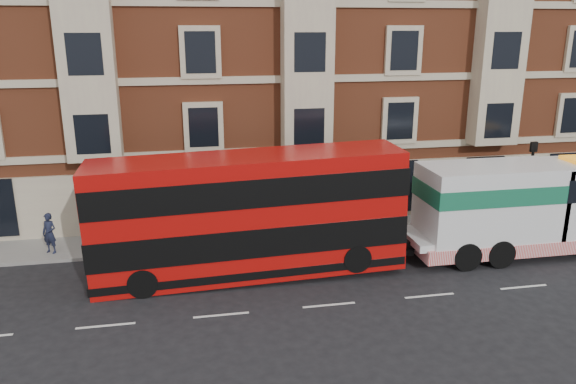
% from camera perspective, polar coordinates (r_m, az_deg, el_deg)
% --- Properties ---
extents(ground, '(120.00, 120.00, 0.00)m').
position_cam_1_polar(ground, '(21.36, 4.18, -11.39)').
color(ground, black).
rests_on(ground, ground).
extents(sidewalk, '(90.00, 3.00, 0.15)m').
position_cam_1_polar(sidewalk, '(27.99, 0.24, -4.19)').
color(sidewalk, slate).
rests_on(sidewalk, ground).
extents(victorian_terrace, '(45.00, 12.00, 20.40)m').
position_cam_1_polar(victorian_terrace, '(33.65, -1.43, 16.67)').
color(victorian_terrace, brown).
rests_on(victorian_terrace, ground).
extents(lamp_post_west, '(0.35, 0.15, 4.35)m').
position_cam_1_polar(lamp_post_west, '(25.48, -12.54, -0.54)').
color(lamp_post_west, black).
rests_on(lamp_post_west, sidewalk).
extents(lamp_post_east, '(0.35, 0.15, 4.35)m').
position_cam_1_polar(lamp_post_east, '(30.64, 23.36, 1.36)').
color(lamp_post_east, black).
rests_on(lamp_post_east, sidewalk).
extents(double_decker_bus, '(12.56, 2.88, 5.08)m').
position_cam_1_polar(double_decker_bus, '(22.78, -4.05, -2.17)').
color(double_decker_bus, '#B00C09').
rests_on(double_decker_bus, ground).
extents(tow_truck, '(10.06, 2.97, 4.19)m').
position_cam_1_polar(tow_truck, '(27.04, 22.26, -1.41)').
color(tow_truck, silver).
rests_on(tow_truck, ground).
extents(pedestrian, '(0.80, 0.70, 1.86)m').
position_cam_1_polar(pedestrian, '(27.32, -23.07, -3.87)').
color(pedestrian, '#191E33').
rests_on(pedestrian, sidewalk).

